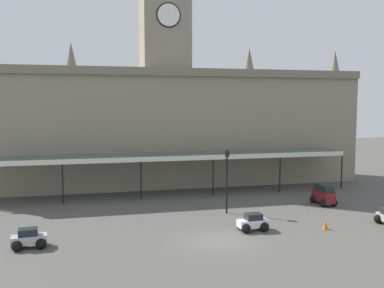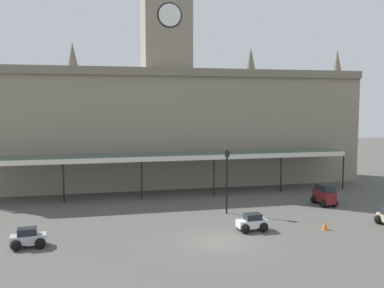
% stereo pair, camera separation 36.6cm
% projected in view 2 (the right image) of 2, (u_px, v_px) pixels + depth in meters
% --- Properties ---
extents(ground_plane, '(140.00, 140.00, 0.00)m').
position_uv_depth(ground_plane, '(218.00, 241.00, 26.94)').
color(ground_plane, '#4E4C47').
extents(station_building, '(42.04, 6.48, 21.52)m').
position_uv_depth(station_building, '(166.00, 121.00, 45.41)').
color(station_building, gray).
rests_on(station_building, ground).
extents(entrance_canopy, '(34.10, 3.26, 3.94)m').
position_uv_depth(entrance_canopy, '(176.00, 155.00, 40.41)').
color(entrance_canopy, '#38564C').
rests_on(entrance_canopy, ground).
extents(car_white_sedan, '(2.09, 1.59, 1.19)m').
position_uv_depth(car_white_sedan, '(252.00, 224.00, 29.08)').
color(car_white_sedan, silver).
rests_on(car_white_sedan, ground).
extents(car_silver_sedan, '(2.12, 1.64, 1.19)m').
position_uv_depth(car_silver_sedan, '(28.00, 239.00, 25.74)').
color(car_silver_sedan, '#B2B5BA').
rests_on(car_silver_sedan, ground).
extents(car_maroon_van, '(1.60, 2.40, 1.77)m').
position_uv_depth(car_maroon_van, '(324.00, 196.00, 36.51)').
color(car_maroon_van, maroon).
rests_on(car_maroon_van, ground).
extents(victorian_lamppost, '(0.30, 0.30, 5.09)m').
position_uv_depth(victorian_lamppost, '(227.00, 174.00, 33.46)').
color(victorian_lamppost, black).
rests_on(victorian_lamppost, ground).
extents(traffic_cone, '(0.40, 0.40, 0.65)m').
position_uv_depth(traffic_cone, '(325.00, 225.00, 29.31)').
color(traffic_cone, orange).
rests_on(traffic_cone, ground).
extents(planter_forecourt_centre, '(0.60, 0.60, 0.96)m').
position_uv_depth(planter_forecourt_centre, '(321.00, 190.00, 40.24)').
color(planter_forecourt_centre, '#47423D').
rests_on(planter_forecourt_centre, ground).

